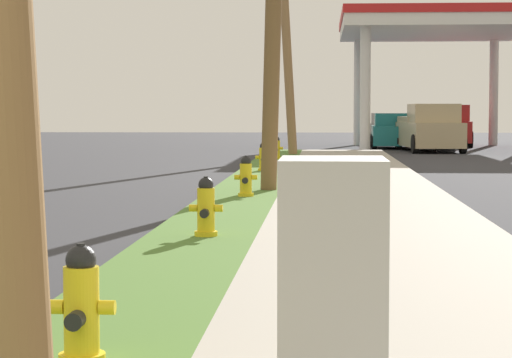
# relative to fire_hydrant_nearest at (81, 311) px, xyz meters

# --- Properties ---
(fire_hydrant_nearest) EXTENTS (0.42, 0.38, 0.74)m
(fire_hydrant_nearest) POSITION_rel_fire_hydrant_nearest_xyz_m (0.00, 0.00, 0.00)
(fire_hydrant_nearest) COLOR yellow
(fire_hydrant_nearest) RESTS_ON grass_verge
(fire_hydrant_second) EXTENTS (0.42, 0.38, 0.74)m
(fire_hydrant_second) POSITION_rel_fire_hydrant_nearest_xyz_m (0.03, 6.61, 0.00)
(fire_hydrant_second) COLOR yellow
(fire_hydrant_second) RESTS_ON grass_verge
(fire_hydrant_third) EXTENTS (0.42, 0.37, 0.74)m
(fire_hydrant_third) POSITION_rel_fire_hydrant_nearest_xyz_m (0.08, 12.73, 0.00)
(fire_hydrant_third) COLOR yellow
(fire_hydrant_third) RESTS_ON grass_verge
(fire_hydrant_fourth) EXTENTS (0.42, 0.37, 0.74)m
(fire_hydrant_fourth) POSITION_rel_fire_hydrant_nearest_xyz_m (-0.07, 21.05, 0.00)
(fire_hydrant_fourth) COLOR yellow
(fire_hydrant_fourth) RESTS_ON grass_verge
(fire_hydrant_fifth) EXTENTS (0.42, 0.37, 0.74)m
(fire_hydrant_fifth) POSITION_rel_fire_hydrant_nearest_xyz_m (-0.02, 27.81, 0.00)
(fire_hydrant_fifth) COLOR yellow
(fire_hydrant_fifth) RESTS_ON grass_verge
(utility_pole_background) EXTENTS (1.37, 0.61, 8.21)m
(utility_pole_background) POSITION_rel_fire_hydrant_nearest_xyz_m (0.17, 31.38, 3.86)
(utility_pole_background) COLOR #937047
(utility_pole_background) RESTS_ON grass_verge
(utility_cabinet) EXTENTS (0.54, 0.66, 1.34)m
(utility_cabinet) POSITION_rel_fire_hydrant_nearest_xyz_m (1.53, -1.56, 0.30)
(utility_cabinet) COLOR slate
(utility_cabinet) RESTS_ON sidewalk_slab
(car_teal_by_near_pump) EXTENTS (2.06, 4.55, 1.57)m
(car_teal_by_near_pump) POSITION_rel_fire_hydrant_nearest_xyz_m (4.64, 41.44, 0.28)
(car_teal_by_near_pump) COLOR #197075
(car_teal_by_near_pump) RESTS_ON ground
(car_black_by_far_pump) EXTENTS (2.18, 4.60, 1.57)m
(car_black_by_far_pump) POSITION_rel_fire_hydrant_nearest_xyz_m (4.89, 48.44, 0.28)
(car_black_by_far_pump) COLOR black
(car_black_by_far_pump) RESTS_ON ground
(truck_tan_at_forecourt) EXTENTS (2.51, 5.54, 1.97)m
(truck_tan_at_forecourt) POSITION_rel_fire_hydrant_nearest_xyz_m (5.90, 37.44, 0.47)
(truck_tan_at_forecourt) COLOR tan
(truck_tan_at_forecourt) RESTS_ON ground
(truck_red_on_apron) EXTENTS (2.46, 5.52, 1.97)m
(truck_red_on_apron) POSITION_rel_fire_hydrant_nearest_xyz_m (7.46, 44.48, 0.47)
(truck_red_on_apron) COLOR red
(truck_red_on_apron) RESTS_ON ground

